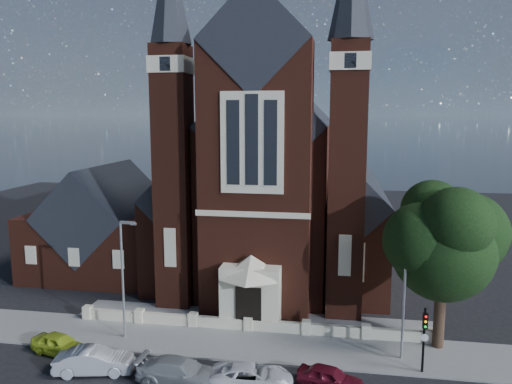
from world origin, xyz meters
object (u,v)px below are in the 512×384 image
(traffic_signal, at_px, (424,332))
(car_silver_b, at_px, (181,372))
(church, at_px, (278,183))
(street_lamp_right, at_px, (406,288))
(parish_hall, at_px, (106,229))
(car_dark_red, at_px, (330,378))
(car_white_suv, at_px, (251,377))
(street_lamp_left, at_px, (124,273))
(car_lime_van, at_px, (60,344))
(car_silver_a, at_px, (94,361))
(street_tree, at_px, (446,245))

(traffic_signal, distance_m, car_silver_b, 14.03)
(church, relative_size, street_lamp_right, 4.31)
(parish_hall, height_order, car_dark_red, parish_hall)
(church, xyz_separation_m, parish_hall, (-16.00, -4.94, -4.17))
(parish_hall, distance_m, car_white_suv, 25.73)
(street_lamp_left, relative_size, car_lime_van, 2.11)
(car_dark_red, bearing_deg, car_silver_a, 107.98)
(traffic_signal, height_order, car_dark_red, traffic_signal)
(street_lamp_left, bearing_deg, street_lamp_right, 0.00)
(church, height_order, car_white_suv, church)
(street_lamp_right, height_order, traffic_signal, street_lamp_right)
(street_tree, relative_size, traffic_signal, 2.67)
(street_lamp_left, distance_m, car_silver_b, 8.30)
(car_lime_van, bearing_deg, street_lamp_left, -33.94)
(church, relative_size, car_silver_a, 7.73)
(car_silver_b, bearing_deg, parish_hall, 39.70)
(car_lime_van, distance_m, car_silver_b, 8.90)
(street_lamp_left, relative_size, car_silver_b, 1.61)
(car_silver_a, bearing_deg, car_lime_van, 48.38)
(street_lamp_left, distance_m, traffic_signal, 19.08)
(street_tree, height_order, car_lime_van, street_tree)
(street_tree, relative_size, street_lamp_left, 1.32)
(street_lamp_left, relative_size, street_lamp_right, 1.00)
(car_white_suv, bearing_deg, traffic_signal, -77.98)
(church, relative_size, car_lime_van, 9.08)
(street_lamp_left, height_order, car_silver_b, street_lamp_left)
(street_tree, bearing_deg, car_silver_a, -162.90)
(street_tree, distance_m, car_lime_van, 24.94)
(parish_hall, height_order, car_lime_van, parish_hall)
(church, distance_m, car_silver_b, 25.15)
(street_lamp_right, height_order, car_silver_b, street_lamp_right)
(car_dark_red, bearing_deg, church, 29.54)
(car_silver_b, bearing_deg, car_lime_van, 79.96)
(street_tree, height_order, car_silver_b, street_tree)
(car_dark_red, bearing_deg, street_tree, -34.81)
(traffic_signal, bearing_deg, car_silver_b, -165.97)
(car_lime_van, xyz_separation_m, car_white_suv, (12.56, -1.86, -0.01))
(street_tree, bearing_deg, car_lime_van, -169.34)
(parish_hall, height_order, car_silver_b, parish_hall)
(church, distance_m, street_tree, 21.38)
(car_silver_b, bearing_deg, car_dark_red, -79.13)
(car_silver_a, relative_size, car_silver_b, 0.90)
(church, distance_m, traffic_signal, 23.94)
(street_tree, bearing_deg, church, 126.17)
(street_lamp_right, xyz_separation_m, car_lime_van, (-21.21, -2.75, -3.94))
(parish_hall, relative_size, car_silver_a, 2.70)
(parish_hall, distance_m, car_silver_b, 23.50)
(church, height_order, street_lamp_left, church)
(street_lamp_left, distance_m, car_dark_red, 14.77)
(street_lamp_left, bearing_deg, car_silver_a, -89.05)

